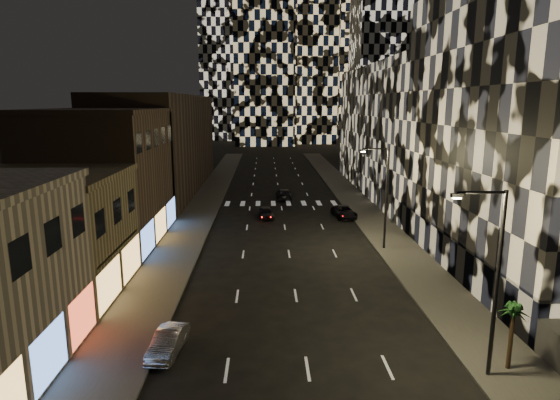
{
  "coord_description": "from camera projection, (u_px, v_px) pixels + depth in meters",
  "views": [
    {
      "loc": [
        -2.04,
        -9.93,
        12.92
      ],
      "look_at": [
        -0.97,
        23.29,
        6.0
      ],
      "focal_mm": 30.0,
      "sensor_mm": 36.0,
      "label": 1
    }
  ],
  "objects": [
    {
      "name": "retail_filler_left",
      "position": [
        164.0,
        144.0,
        69.16
      ],
      "size": [
        10.0,
        40.0,
        14.0
      ],
      "primitive_type": "cube",
      "color": "#4A382A",
      "rests_on": "ground"
    },
    {
      "name": "car_dark_midlane",
      "position": [
        266.0,
        213.0,
        53.28
      ],
      "size": [
        2.01,
        3.95,
        1.29
      ],
      "primitive_type": "imported",
      "rotation": [
        0.0,
        0.0,
        0.13
      ],
      "color": "black",
      "rests_on": "ground"
    },
    {
      "name": "car_dark_oncoming",
      "position": [
        284.0,
        194.0,
        63.79
      ],
      "size": [
        2.18,
        4.91,
        1.4
      ],
      "primitive_type": "imported",
      "rotation": [
        0.0,
        0.0,
        3.19
      ],
      "color": "black",
      "rests_on": "ground"
    },
    {
      "name": "sidewalk_left",
      "position": [
        204.0,
        203.0,
        61.01
      ],
      "size": [
        4.0,
        120.0,
        0.15
      ],
      "primitive_type": "cube",
      "color": "#47443F",
      "rests_on": "ground"
    },
    {
      "name": "curb_right",
      "position": [
        341.0,
        202.0,
        61.57
      ],
      "size": [
        0.2,
        120.0,
        0.15
      ],
      "primitive_type": "cube",
      "color": "#4C4C47",
      "rests_on": "ground"
    },
    {
      "name": "palm_tree",
      "position": [
        513.0,
        315.0,
        22.42
      ],
      "size": [
        1.73,
        1.72,
        3.39
      ],
      "color": "#47331E",
      "rests_on": "sidewalk_right"
    },
    {
      "name": "car_silver_parked",
      "position": [
        168.0,
        342.0,
        24.49
      ],
      "size": [
        1.77,
        3.86,
        1.23
      ],
      "primitive_type": "imported",
      "rotation": [
        0.0,
        0.0,
        -0.13
      ],
      "color": "#98989D",
      "rests_on": "ground"
    },
    {
      "name": "midrise_base",
      "position": [
        449.0,
        252.0,
        36.47
      ],
      "size": [
        0.6,
        25.0,
        3.0
      ],
      "primitive_type": "cube",
      "color": "#383838",
      "rests_on": "ground"
    },
    {
      "name": "retail_tan",
      "position": [
        45.0,
        237.0,
        31.61
      ],
      "size": [
        10.0,
        10.0,
        8.0
      ],
      "primitive_type": "cube",
      "color": "olive",
      "rests_on": "ground"
    },
    {
      "name": "retail_brown",
      "position": [
        104.0,
        179.0,
        43.44
      ],
      "size": [
        10.0,
        15.0,
        12.0
      ],
      "primitive_type": "cube",
      "color": "#4A382A",
      "rests_on": "ground"
    },
    {
      "name": "sidewalk_right",
      "position": [
        357.0,
        202.0,
        61.64
      ],
      "size": [
        4.0,
        120.0,
        0.15
      ],
      "primitive_type": "cube",
      "color": "#47443F",
      "rests_on": "ground"
    },
    {
      "name": "streetlight_near",
      "position": [
        493.0,
        272.0,
        21.37
      ],
      "size": [
        2.55,
        0.25,
        9.0
      ],
      "color": "black",
      "rests_on": "sidewalk_right"
    },
    {
      "name": "car_dark_rightlane",
      "position": [
        344.0,
        212.0,
        53.65
      ],
      "size": [
        2.67,
        4.92,
        1.31
      ],
      "primitive_type": "imported",
      "rotation": [
        0.0,
        0.0,
        0.11
      ],
      "color": "black",
      "rests_on": "ground"
    },
    {
      "name": "curb_left",
      "position": [
        221.0,
        203.0,
        61.07
      ],
      "size": [
        0.2,
        120.0,
        0.15
      ],
      "primitive_type": "cube",
      "color": "#4C4C47",
      "rests_on": "ground"
    },
    {
      "name": "streetlight_far",
      "position": [
        384.0,
        191.0,
        40.94
      ],
      "size": [
        2.55,
        0.25,
        9.0
      ],
      "color": "black",
      "rests_on": "sidewalk_right"
    },
    {
      "name": "midrise_filler_right",
      "position": [
        418.0,
        131.0,
        66.98
      ],
      "size": [
        16.0,
        40.0,
        18.0
      ],
      "primitive_type": "cube",
      "color": "#232326",
      "rests_on": "ground"
    }
  ]
}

